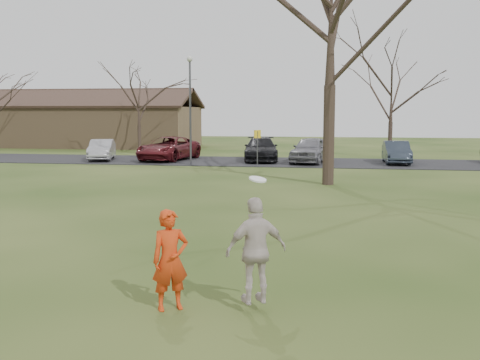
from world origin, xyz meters
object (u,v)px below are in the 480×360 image
Objects in this scene: building at (83,125)px; lamp_post at (190,97)px; big_tree at (331,17)px; catching_play at (256,250)px; car_5 at (396,152)px; player_defender at (170,260)px; car_1 at (102,150)px; car_2 at (169,148)px; car_3 at (261,149)px; car_4 at (311,150)px.

building is 20.99m from lamp_post.
catching_play is at bearing -93.66° from big_tree.
catching_play is 43.90m from building.
player_defender is at bearing -103.88° from car_5.
car_1 is 0.28× the size of big_tree.
big_tree is (8.00, -7.50, 3.03)m from lamp_post.
lamp_post is at bearing -47.91° from building.
catching_play is at bearing -61.40° from building.
car_3 is (5.87, 0.42, -0.01)m from car_2.
lamp_post reaches higher than car_2.
car_1 is at bearing -60.59° from building.
building is at bearing 118.60° from catching_play.
car_2 reaches higher than car_5.
car_1 is at bearing 163.30° from lamp_post.
big_tree is (10.11, -10.07, 6.22)m from car_2.
car_3 is at bearing 38.50° from lamp_post.
player_defender is 26.86m from car_2.
big_tree reaches higher than player_defender.
building is at bearing 85.82° from player_defender.
car_5 is at bearing 14.08° from car_4.
car_1 is 10.15m from car_3.
building is at bearing 137.32° from car_3.
player_defender is at bearing -82.12° from car_4.
big_tree reaches higher than car_2.
car_5 is 0.29× the size of big_tree.
car_4 is 1.14× the size of car_5.
car_3 is 0.24× the size of building.
building reaches higher than car_1.
car_3 is at bearing -35.17° from building.
player_defender is at bearing -63.07° from car_2.
player_defender is 0.40× the size of car_1.
catching_play reaches higher than player_defender.
building is 3.29× the size of lamp_post.
catching_play is 0.10× the size of building.
car_3 is at bearing 63.02° from player_defender.
catching_play is at bearing -101.05° from car_5.
catching_play is (0.13, -25.28, 0.16)m from car_4.
car_1 is 4.27m from car_2.
lamp_post is 11.38m from big_tree.
car_2 is at bearing 176.54° from car_3.
car_2 is at bearing 135.12° from big_tree.
building reaches higher than car_5.
car_5 is 12.50m from big_tree.
catching_play reaches higher than car_3.
player_defender is 0.40× the size of car_5.
catching_play is (-4.94, -25.58, 0.28)m from car_5.
big_tree is (2.34, 15.64, 6.20)m from player_defender.
car_5 is 26.06m from catching_play.
car_2 is 0.26× the size of building.
catching_play is 0.32× the size of lamp_post.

